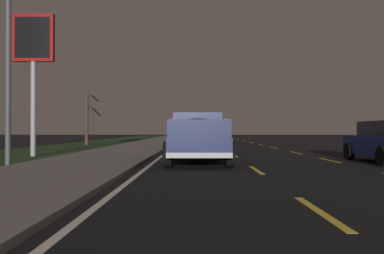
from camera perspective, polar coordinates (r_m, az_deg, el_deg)
ground at (r=28.53m, az=7.75°, el=-2.87°), size 144.00×144.00×0.00m
sidewalk_shoulder at (r=28.56m, az=-7.27°, el=-2.75°), size 108.00×4.00×0.12m
grass_verge at (r=29.66m, az=-16.90°, el=-2.76°), size 108.00×6.00×0.01m
lane_markings at (r=31.35m, az=1.54°, el=-2.65°), size 108.00×7.04×0.01m
pickup_truck at (r=14.34m, az=0.85°, el=-1.36°), size 5.44×2.32×1.87m
sedan_silver at (r=23.38m, az=1.12°, el=-1.49°), size 4.43×2.08×1.54m
gas_price_sign at (r=19.60m, az=-22.32°, el=10.49°), size 0.27×1.90×6.57m
street_light_near at (r=14.88m, az=-24.32°, el=12.15°), size 0.36×1.97×7.30m
bare_tree_far at (r=32.28m, az=-15.17°, el=1.40°), size 1.58×1.34×4.42m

